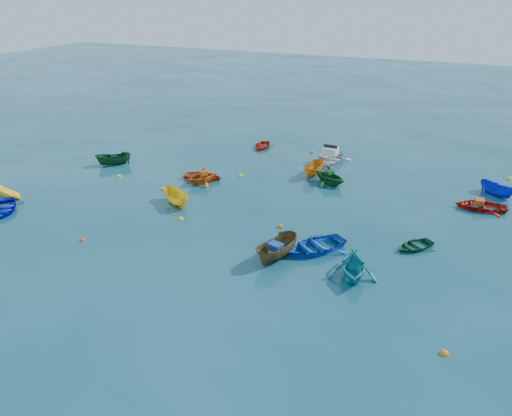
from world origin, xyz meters
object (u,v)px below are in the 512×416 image
at_px(dinghy_blue_se, 315,250).
at_px(kayak_yellow, 4,193).
at_px(dinghy_blue_sw, 4,211).
at_px(motorboat_white, 329,163).

bearing_deg(dinghy_blue_se, kayak_yellow, -140.30).
relative_size(dinghy_blue_sw, dinghy_blue_se, 0.86).
distance_m(dinghy_blue_sw, dinghy_blue_se, 20.64).
distance_m(kayak_yellow, motorboat_white, 25.07).
relative_size(dinghy_blue_se, kayak_yellow, 0.93).
xyz_separation_m(dinghy_blue_se, kayak_yellow, (-22.86, -0.92, 0.00)).
bearing_deg(kayak_yellow, motorboat_white, -38.35).
xyz_separation_m(kayak_yellow, motorboat_white, (19.54, 15.70, 0.00)).
bearing_deg(dinghy_blue_se, motorboat_white, 140.07).
distance_m(dinghy_blue_se, kayak_yellow, 22.88).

